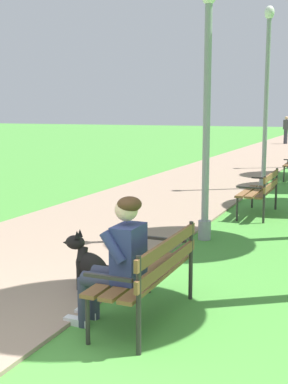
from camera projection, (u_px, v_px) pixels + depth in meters
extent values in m
plane|color=#478E38|center=(31.00, 378.00, 3.86)|extent=(120.00, 120.00, 0.00)
cube|color=gray|center=(275.00, 149.00, 26.39)|extent=(3.40, 60.00, 0.04)
cube|color=brown|center=(124.00, 272.00, 4.96)|extent=(0.14, 1.50, 0.04)
cube|color=brown|center=(141.00, 274.00, 4.90)|extent=(0.14, 1.50, 0.04)
cube|color=brown|center=(158.00, 276.00, 4.83)|extent=(0.14, 1.50, 0.04)
cube|color=brown|center=(168.00, 263.00, 4.77)|extent=(0.04, 1.50, 0.11)
cube|color=brown|center=(168.00, 245.00, 4.74)|extent=(0.04, 1.50, 0.11)
cylinder|color=#2D2B28|center=(149.00, 273.00, 5.64)|extent=(0.04, 0.04, 0.45)
cylinder|color=#2D2B28|center=(191.00, 261.00, 5.42)|extent=(0.04, 0.04, 0.85)
cube|color=#2D2B28|center=(166.00, 239.00, 5.49)|extent=(0.45, 0.04, 0.03)
cylinder|color=#2D2B28|center=(88.00, 320.00, 4.38)|extent=(0.04, 0.04, 0.45)
cylinder|color=#2D2B28|center=(139.00, 306.00, 4.17)|extent=(0.04, 0.04, 0.85)
cube|color=#2D2B28|center=(108.00, 277.00, 4.24)|extent=(0.45, 0.04, 0.03)
cube|color=brown|center=(247.00, 191.00, 9.88)|extent=(0.14, 1.50, 0.04)
cube|color=brown|center=(256.00, 192.00, 9.81)|extent=(0.14, 1.50, 0.04)
cube|color=brown|center=(265.00, 192.00, 9.75)|extent=(0.14, 1.50, 0.04)
cube|color=brown|center=(271.00, 185.00, 9.68)|extent=(0.04, 1.50, 0.11)
cube|color=brown|center=(271.00, 176.00, 9.65)|extent=(0.04, 1.50, 0.11)
cylinder|color=#2D2B28|center=(252.00, 197.00, 10.55)|extent=(0.04, 0.04, 0.45)
cylinder|color=#2D2B28|center=(276.00, 189.00, 10.34)|extent=(0.04, 0.04, 0.85)
cube|color=#2D2B28|center=(263.00, 178.00, 10.41)|extent=(0.45, 0.04, 0.03)
cylinder|color=#2D2B28|center=(237.00, 209.00, 9.30)|extent=(0.04, 0.04, 0.45)
cylinder|color=#2D2B28|center=(264.00, 200.00, 9.08)|extent=(0.04, 0.04, 0.85)
cube|color=#2D2B28|center=(249.00, 187.00, 9.16)|extent=(0.45, 0.04, 0.03)
cylinder|color=#2D2B28|center=(284.00, 174.00, 14.36)|extent=(0.04, 0.04, 0.45)
cylinder|color=#33384C|center=(113.00, 275.00, 4.81)|extent=(0.42, 0.14, 0.14)
cylinder|color=#33384C|center=(94.00, 295.00, 4.93)|extent=(0.11, 0.11, 0.47)
cube|color=silver|center=(87.00, 314.00, 5.00)|extent=(0.24, 0.09, 0.07)
cylinder|color=#33384C|center=(103.00, 281.00, 4.63)|extent=(0.42, 0.14, 0.14)
cylinder|color=#33384C|center=(84.00, 302.00, 4.75)|extent=(0.11, 0.11, 0.47)
cube|color=silver|center=(77.00, 321.00, 4.81)|extent=(0.24, 0.09, 0.07)
cube|color=navy|center=(129.00, 253.00, 4.60)|extent=(0.22, 0.36, 0.52)
cylinder|color=navy|center=(132.00, 237.00, 4.79)|extent=(0.25, 0.09, 0.30)
cylinder|color=navy|center=(113.00, 247.00, 4.43)|extent=(0.25, 0.09, 0.30)
sphere|color=beige|center=(126.00, 210.00, 4.54)|extent=(0.21, 0.21, 0.21)
ellipsoid|color=#472D19|center=(129.00, 204.00, 4.52)|extent=(0.22, 0.23, 0.14)
ellipsoid|color=black|center=(105.00, 279.00, 5.63)|extent=(0.40, 0.34, 0.32)
ellipsoid|color=black|center=(92.00, 267.00, 5.64)|extent=(0.53, 0.30, 0.48)
ellipsoid|color=black|center=(96.00, 264.00, 5.62)|extent=(0.38, 0.25, 0.27)
cylinder|color=black|center=(83.00, 273.00, 5.74)|extent=(0.06, 0.06, 0.38)
cylinder|color=black|center=(79.00, 276.00, 5.63)|extent=(0.06, 0.06, 0.38)
cylinder|color=black|center=(82.00, 254.00, 5.64)|extent=(0.14, 0.18, 0.19)
ellipsoid|color=black|center=(75.00, 242.00, 5.64)|extent=(0.24, 0.18, 0.16)
cone|color=black|center=(67.00, 243.00, 5.66)|extent=(0.11, 0.11, 0.09)
cone|color=black|center=(80.00, 233.00, 5.66)|extent=(0.06, 0.06, 0.09)
cone|color=black|center=(77.00, 235.00, 5.57)|extent=(0.06, 0.06, 0.09)
cylinder|color=black|center=(123.00, 292.00, 5.60)|extent=(0.28, 0.09, 0.04)
cylinder|color=gray|center=(204.00, 230.00, 7.98)|extent=(0.20, 0.20, 0.30)
cylinder|color=gray|center=(207.00, 125.00, 7.72)|extent=(0.11, 0.11, 3.56)
cylinder|color=gray|center=(263.00, 184.00, 12.97)|extent=(0.20, 0.20, 0.30)
cylinder|color=gray|center=(266.00, 106.00, 12.66)|extent=(0.11, 0.11, 4.21)
ellipsoid|color=silver|center=(270.00, 12.00, 12.30)|extent=(0.24, 0.24, 0.32)
cylinder|color=#383842|center=(286.00, 137.00, 29.94)|extent=(0.22, 0.22, 0.88)
cube|color=#3F3F42|center=(286.00, 125.00, 29.83)|extent=(0.32, 0.20, 0.56)
sphere|color=tan|center=(286.00, 118.00, 29.77)|extent=(0.20, 0.20, 0.20)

